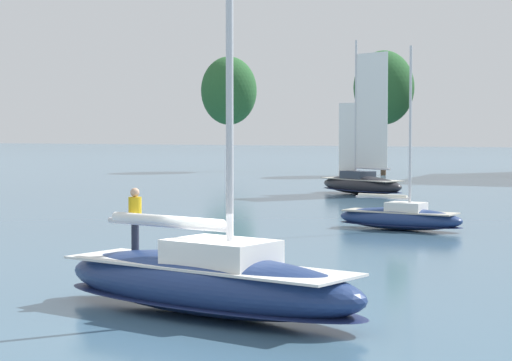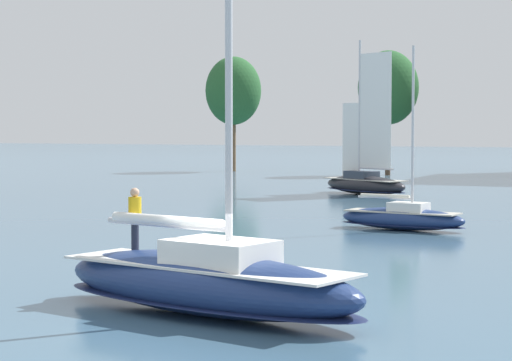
# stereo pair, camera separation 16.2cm
# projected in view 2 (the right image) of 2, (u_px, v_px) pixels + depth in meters

# --- Properties ---
(ground_plane) EXTENTS (400.00, 400.00, 0.00)m
(ground_plane) POSITION_uv_depth(u_px,v_px,m) (206.00, 315.00, 24.18)
(ground_plane) COLOR #42667F
(tree_shore_center) EXTENTS (5.65, 5.65, 11.63)m
(tree_shore_center) POSITION_uv_depth(u_px,v_px,m) (233.00, 91.00, 100.83)
(tree_shore_center) COLOR brown
(tree_shore_center) RESTS_ON ground
(tree_shore_right) EXTENTS (5.65, 5.65, 11.63)m
(tree_shore_right) POSITION_uv_depth(u_px,v_px,m) (388.00, 88.00, 92.72)
(tree_shore_right) COLOR #4C3828
(tree_shore_right) RESTS_ON ground
(sailboat_main) EXTENTS (9.32, 4.54, 12.34)m
(sailboat_main) POSITION_uv_depth(u_px,v_px,m) (207.00, 280.00, 24.13)
(sailboat_main) COLOR navy
(sailboat_main) RESTS_ON ground
(sailboat_moored_mid_channel) EXTENTS (7.53, 5.67, 10.35)m
(sailboat_moored_mid_channel) POSITION_uv_depth(u_px,v_px,m) (365.00, 182.00, 66.79)
(sailboat_moored_mid_channel) COLOR #232328
(sailboat_moored_mid_channel) RESTS_ON ground
(sailboat_moored_outer_mooring) EXTENTS (6.04, 2.49, 8.07)m
(sailboat_moored_outer_mooring) POSITION_uv_depth(u_px,v_px,m) (403.00, 217.00, 43.93)
(sailboat_moored_outer_mooring) COLOR navy
(sailboat_moored_outer_mooring) RESTS_ON ground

